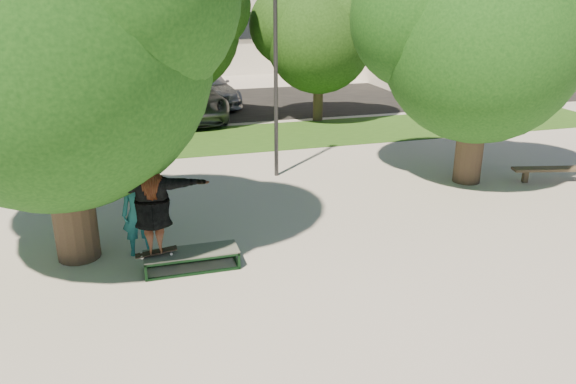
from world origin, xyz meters
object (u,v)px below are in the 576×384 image
object	(u,v)px
tree_right	(478,31)
bench	(561,170)
car_silver_b	(203,87)
car_silver_a	(98,103)
car_grey	(187,99)
tree_left	(43,30)
lamppost	(276,65)
bystander	(138,213)
car_dark	(181,89)
grind_box	(192,260)

from	to	relation	value
tree_right	bench	distance (m)	4.63
tree_right	car_silver_b	size ratio (longest dim) A/B	1.20
bench	car_silver_a	size ratio (longest dim) A/B	0.64
car_silver_a	car_silver_b	distance (m)	5.17
car_silver_a	car_grey	xyz separation A→B (m)	(3.56, -0.51, 0.10)
car_silver_a	tree_left	bearing A→B (deg)	-94.80
tree_right	car_silver_a	world-z (taller)	tree_right
lamppost	car_silver_b	size ratio (longest dim) A/B	1.13
bench	car_silver_b	xyz separation A→B (m)	(-8.00, 14.09, 0.44)
lamppost	car_silver_b	xyz separation A→B (m)	(-0.50, 11.32, -2.37)
lamppost	car_silver_a	xyz separation A→B (m)	(-5.12, 9.01, -2.43)
bystander	car_grey	distance (m)	12.91
car_dark	car_grey	world-z (taller)	car_grey
grind_box	bystander	xyz separation A→B (m)	(-0.91, 0.96, 0.70)
car_silver_a	car_silver_b	world-z (taller)	car_silver_b
tree_right	grind_box	bearing A→B (deg)	-158.03
tree_right	car_silver_a	xyz separation A→B (m)	(-10.04, 10.93, -3.38)
bystander	lamppost	bearing A→B (deg)	47.07
tree_left	bench	distance (m)	13.47
car_grey	car_silver_b	distance (m)	3.02
tree_right	lamppost	size ratio (longest dim) A/B	1.07
bystander	car_silver_b	bearing A→B (deg)	78.05
grind_box	bystander	bearing A→B (deg)	133.40
tree_right	bench	size ratio (longest dim) A/B	2.39
grind_box	bench	distance (m)	10.84
grind_box	car_dark	bearing A→B (deg)	84.59
bystander	car_dark	distance (m)	15.87
car_dark	car_grey	size ratio (longest dim) A/B	0.76
car_silver_a	car_silver_b	xyz separation A→B (m)	(4.62, 2.31, 0.07)
lamppost	car_grey	size ratio (longest dim) A/B	1.04
bench	car_grey	xyz separation A→B (m)	(-9.06, 11.27, 0.47)
grind_box	car_grey	size ratio (longest dim) A/B	0.31
car_dark	car_silver_b	distance (m)	1.02
car_silver_a	car_grey	size ratio (longest dim) A/B	0.72
grind_box	bystander	distance (m)	1.50
tree_right	car_dark	bearing A→B (deg)	115.56
lamppost	bystander	size ratio (longest dim) A/B	3.44
grind_box	bench	world-z (taller)	bench
bench	tree_right	bearing A→B (deg)	175.07
grind_box	car_grey	xyz separation A→B (m)	(1.52, 13.64, 0.63)
car_silver_a	bystander	bearing A→B (deg)	-89.12
bystander	car_silver_b	xyz separation A→B (m)	(3.48, 15.50, -0.10)
car_silver_b	car_silver_a	bearing A→B (deg)	-163.99
car_dark	car_grey	distance (m)	3.00
bystander	car_grey	world-z (taller)	bystander
tree_left	bystander	world-z (taller)	tree_left
car_silver_b	grind_box	bearing A→B (deg)	-109.47
tree_right	grind_box	world-z (taller)	tree_right
tree_left	grind_box	distance (m)	4.93
tree_left	bench	world-z (taller)	tree_left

